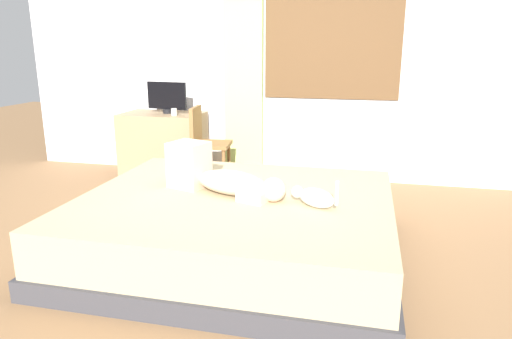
% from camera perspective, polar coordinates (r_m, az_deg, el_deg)
% --- Properties ---
extents(ground_plane, '(16.00, 16.00, 0.00)m').
position_cam_1_polar(ground_plane, '(3.41, -2.98, -10.69)').
color(ground_plane, olive).
extents(back_wall_with_window, '(6.40, 0.14, 2.90)m').
position_cam_1_polar(back_wall_with_window, '(5.30, 4.14, 14.71)').
color(back_wall_with_window, silver).
rests_on(back_wall_with_window, ground).
extents(bed, '(2.23, 1.94, 0.44)m').
position_cam_1_polar(bed, '(3.38, -2.46, -6.91)').
color(bed, '#38383D').
rests_on(bed, ground).
extents(person_lying, '(0.93, 0.49, 0.34)m').
position_cam_1_polar(person_lying, '(3.37, -4.41, -0.89)').
color(person_lying, '#CCB299').
rests_on(person_lying, bed).
extents(cat, '(0.33, 0.22, 0.21)m').
position_cam_1_polar(cat, '(3.08, 7.18, -3.38)').
color(cat, silver).
rests_on(cat, bed).
extents(desk, '(0.90, 0.56, 0.74)m').
position_cam_1_polar(desk, '(5.44, -11.29, 2.95)').
color(desk, '#997A56').
rests_on(desk, ground).
extents(tv_monitor, '(0.48, 0.10, 0.35)m').
position_cam_1_polar(tv_monitor, '(5.32, -10.92, 8.73)').
color(tv_monitor, black).
rests_on(tv_monitor, desk).
extents(cup, '(0.06, 0.06, 0.08)m').
position_cam_1_polar(cup, '(5.17, -10.05, 6.99)').
color(cup, white).
rests_on(cup, desk).
extents(chair_by_desk, '(0.42, 0.42, 0.86)m').
position_cam_1_polar(chair_by_desk, '(4.96, -6.25, 3.64)').
color(chair_by_desk, brown).
rests_on(chair_by_desk, ground).
extents(curtain_left, '(0.44, 0.06, 2.59)m').
position_cam_1_polar(curtain_left, '(5.29, -1.55, 12.99)').
color(curtain_left, '#ADCC75').
rests_on(curtain_left, ground).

